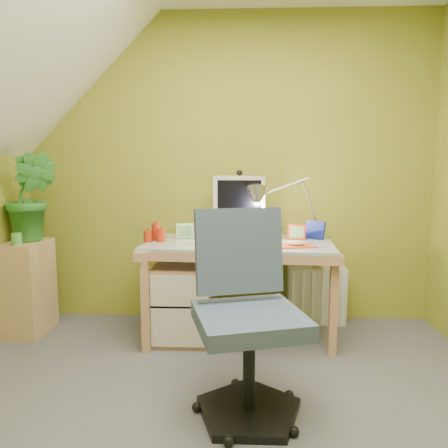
{
  "coord_description": "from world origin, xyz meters",
  "views": [
    {
      "loc": [
        0.11,
        -1.67,
        1.21
      ],
      "look_at": [
        0.0,
        1.0,
        0.85
      ],
      "focal_mm": 33.0,
      "sensor_mm": 36.0,
      "label": 1
    }
  ],
  "objects_px": {
    "task_chair": "(249,316)",
    "side_ledge": "(28,288)",
    "desk_lamp": "(300,195)",
    "radiator": "(316,295)",
    "monitor": "(239,204)",
    "potted_plant": "(31,197)",
    "desk": "(239,290)"
  },
  "relations": [
    {
      "from": "task_chair",
      "to": "side_ledge",
      "type": "bearing_deg",
      "value": 133.44
    },
    {
      "from": "desk_lamp",
      "to": "task_chair",
      "type": "relative_size",
      "value": 0.63
    },
    {
      "from": "task_chair",
      "to": "radiator",
      "type": "bearing_deg",
      "value": 51.16
    },
    {
      "from": "side_ledge",
      "to": "radiator",
      "type": "bearing_deg",
      "value": 7.71
    },
    {
      "from": "side_ledge",
      "to": "monitor",
      "type": "bearing_deg",
      "value": 6.14
    },
    {
      "from": "potted_plant",
      "to": "task_chair",
      "type": "bearing_deg",
      "value": -33.21
    },
    {
      "from": "side_ledge",
      "to": "desk_lamp",
      "type": "bearing_deg",
      "value": 4.77
    },
    {
      "from": "desk",
      "to": "potted_plant",
      "type": "relative_size",
      "value": 2.02
    },
    {
      "from": "monitor",
      "to": "potted_plant",
      "type": "distance_m",
      "value": 1.52
    },
    {
      "from": "potted_plant",
      "to": "radiator",
      "type": "xyz_separation_m",
      "value": [
        2.12,
        0.24,
        -0.78
      ]
    },
    {
      "from": "potted_plant",
      "to": "desk",
      "type": "bearing_deg",
      "value": -2.41
    },
    {
      "from": "radiator",
      "to": "potted_plant",
      "type": "bearing_deg",
      "value": -171.79
    },
    {
      "from": "side_ledge",
      "to": "task_chair",
      "type": "bearing_deg",
      "value": -31.31
    },
    {
      "from": "desk",
      "to": "potted_plant",
      "type": "xyz_separation_m",
      "value": [
        -1.51,
        0.06,
        0.66
      ]
    },
    {
      "from": "desk",
      "to": "radiator",
      "type": "xyz_separation_m",
      "value": [
        0.61,
        0.31,
        -0.13
      ]
    },
    {
      "from": "monitor",
      "to": "potted_plant",
      "type": "bearing_deg",
      "value": -172.12
    },
    {
      "from": "potted_plant",
      "to": "task_chair",
      "type": "height_order",
      "value": "potted_plant"
    },
    {
      "from": "desk_lamp",
      "to": "radiator",
      "type": "height_order",
      "value": "desk_lamp"
    },
    {
      "from": "side_ledge",
      "to": "radiator",
      "type": "distance_m",
      "value": 2.18
    },
    {
      "from": "task_chair",
      "to": "monitor",
      "type": "bearing_deg",
      "value": 77.56
    },
    {
      "from": "radiator",
      "to": "desk",
      "type": "bearing_deg",
      "value": -151.68
    },
    {
      "from": "task_chair",
      "to": "radiator",
      "type": "height_order",
      "value": "task_chair"
    },
    {
      "from": "side_ledge",
      "to": "radiator",
      "type": "height_order",
      "value": "side_ledge"
    },
    {
      "from": "desk_lamp",
      "to": "side_ledge",
      "type": "height_order",
      "value": "desk_lamp"
    },
    {
      "from": "desk",
      "to": "potted_plant",
      "type": "distance_m",
      "value": 1.65
    },
    {
      "from": "desk_lamp",
      "to": "radiator",
      "type": "distance_m",
      "value": 0.82
    },
    {
      "from": "desk_lamp",
      "to": "potted_plant",
      "type": "relative_size",
      "value": 0.99
    },
    {
      "from": "desk",
      "to": "monitor",
      "type": "xyz_separation_m",
      "value": [
        0.0,
        0.18,
        0.6
      ]
    },
    {
      "from": "monitor",
      "to": "desk_lamp",
      "type": "bearing_deg",
      "value": 3.46
    },
    {
      "from": "side_ledge",
      "to": "potted_plant",
      "type": "relative_size",
      "value": 1.06
    },
    {
      "from": "potted_plant",
      "to": "radiator",
      "type": "distance_m",
      "value": 2.27
    },
    {
      "from": "desk",
      "to": "side_ledge",
      "type": "distance_m",
      "value": 1.55
    }
  ]
}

